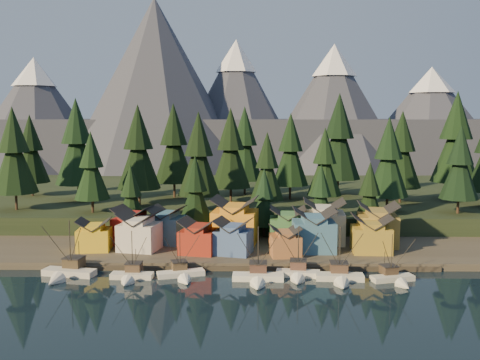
{
  "coord_description": "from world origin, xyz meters",
  "views": [
    {
      "loc": [
        0.74,
        -90.68,
        30.98
      ],
      "look_at": [
        -0.83,
        30.0,
        16.82
      ],
      "focal_mm": 40.0,
      "sensor_mm": 36.0,
      "label": 1
    }
  ],
  "objects_px": {
    "boat_0": "(66,266)",
    "house_back_0": "(133,224)",
    "house_front_1": "(139,230)",
    "house_back_1": "(167,224)",
    "boat_1": "(131,269)",
    "boat_5": "(340,270)",
    "boat_6": "(395,272)",
    "house_front_0": "(94,234)",
    "boat_3": "(258,271)",
    "boat_2": "(182,269)",
    "boat_4": "(298,267)"
  },
  "relations": [
    {
      "from": "boat_6",
      "to": "house_back_1",
      "type": "height_order",
      "value": "house_back_1"
    },
    {
      "from": "boat_2",
      "to": "house_front_1",
      "type": "distance_m",
      "value": 19.96
    },
    {
      "from": "boat_2",
      "to": "boat_5",
      "type": "bearing_deg",
      "value": -21.68
    },
    {
      "from": "boat_0",
      "to": "house_back_0",
      "type": "relative_size",
      "value": 1.3
    },
    {
      "from": "boat_5",
      "to": "house_front_0",
      "type": "relative_size",
      "value": 1.52
    },
    {
      "from": "house_front_1",
      "to": "house_back_1",
      "type": "relative_size",
      "value": 1.04
    },
    {
      "from": "boat_2",
      "to": "house_front_0",
      "type": "bearing_deg",
      "value": 126.4
    },
    {
      "from": "boat_1",
      "to": "house_back_0",
      "type": "bearing_deg",
      "value": 103.49
    },
    {
      "from": "boat_3",
      "to": "boat_0",
      "type": "bearing_deg",
      "value": 178.45
    },
    {
      "from": "house_front_0",
      "to": "boat_0",
      "type": "bearing_deg",
      "value": -99.25
    },
    {
      "from": "boat_2",
      "to": "house_back_1",
      "type": "xyz_separation_m",
      "value": [
        -6.3,
        22.91,
        4.2
      ]
    },
    {
      "from": "boat_4",
      "to": "house_front_1",
      "type": "relative_size",
      "value": 1.13
    },
    {
      "from": "house_front_0",
      "to": "boat_1",
      "type": "bearing_deg",
      "value": -59.89
    },
    {
      "from": "boat_2",
      "to": "house_back_1",
      "type": "distance_m",
      "value": 24.13
    },
    {
      "from": "boat_6",
      "to": "house_back_0",
      "type": "height_order",
      "value": "house_back_0"
    },
    {
      "from": "boat_0",
      "to": "boat_3",
      "type": "relative_size",
      "value": 1.06
    },
    {
      "from": "boat_2",
      "to": "house_back_1",
      "type": "bearing_deg",
      "value": 87.58
    },
    {
      "from": "boat_6",
      "to": "house_front_0",
      "type": "xyz_separation_m",
      "value": [
        -62.06,
        17.79,
        3.3
      ]
    },
    {
      "from": "boat_1",
      "to": "house_back_0",
      "type": "height_order",
      "value": "house_back_0"
    },
    {
      "from": "boat_4",
      "to": "house_back_1",
      "type": "distance_m",
      "value": 36.94
    },
    {
      "from": "boat_1",
      "to": "house_back_0",
      "type": "relative_size",
      "value": 1.1
    },
    {
      "from": "boat_0",
      "to": "house_back_1",
      "type": "xyz_separation_m",
      "value": [
        16.32,
        22.88,
        3.72
      ]
    },
    {
      "from": "boat_2",
      "to": "house_front_0",
      "type": "distance_m",
      "value": 26.59
    },
    {
      "from": "house_front_1",
      "to": "house_back_1",
      "type": "bearing_deg",
      "value": 65.84
    },
    {
      "from": "boat_0",
      "to": "boat_6",
      "type": "height_order",
      "value": "boat_0"
    },
    {
      "from": "boat_4",
      "to": "boat_5",
      "type": "relative_size",
      "value": 0.96
    },
    {
      "from": "boat_2",
      "to": "boat_6",
      "type": "height_order",
      "value": "boat_2"
    },
    {
      "from": "boat_6",
      "to": "house_front_0",
      "type": "height_order",
      "value": "boat_6"
    },
    {
      "from": "boat_4",
      "to": "boat_5",
      "type": "distance_m",
      "value": 8.14
    },
    {
      "from": "boat_2",
      "to": "boat_6",
      "type": "xyz_separation_m",
      "value": [
        40.67,
        -2.36,
        0.1
      ]
    },
    {
      "from": "house_back_1",
      "to": "boat_1",
      "type": "bearing_deg",
      "value": -83.65
    },
    {
      "from": "boat_0",
      "to": "boat_5",
      "type": "bearing_deg",
      "value": 8.78
    },
    {
      "from": "boat_5",
      "to": "house_back_1",
      "type": "bearing_deg",
      "value": 149.45
    },
    {
      "from": "boat_4",
      "to": "boat_5",
      "type": "height_order",
      "value": "boat_5"
    },
    {
      "from": "boat_3",
      "to": "boat_5",
      "type": "bearing_deg",
      "value": 3.32
    },
    {
      "from": "boat_4",
      "to": "house_front_0",
      "type": "height_order",
      "value": "boat_4"
    },
    {
      "from": "boat_0",
      "to": "boat_2",
      "type": "height_order",
      "value": "boat_0"
    },
    {
      "from": "boat_1",
      "to": "house_back_1",
      "type": "xyz_separation_m",
      "value": [
        3.36,
        24.36,
        4.0
      ]
    },
    {
      "from": "boat_0",
      "to": "boat_4",
      "type": "xyz_separation_m",
      "value": [
        45.2,
        0.17,
        -0.11
      ]
    },
    {
      "from": "boat_0",
      "to": "house_front_1",
      "type": "height_order",
      "value": "boat_0"
    },
    {
      "from": "boat_3",
      "to": "house_front_1",
      "type": "height_order",
      "value": "boat_3"
    },
    {
      "from": "boat_1",
      "to": "house_back_0",
      "type": "xyz_separation_m",
      "value": [
        -4.47,
        23.1,
        4.09
      ]
    },
    {
      "from": "boat_1",
      "to": "boat_5",
      "type": "height_order",
      "value": "boat_5"
    },
    {
      "from": "boat_0",
      "to": "boat_1",
      "type": "distance_m",
      "value": 13.05
    },
    {
      "from": "boat_0",
      "to": "house_back_0",
      "type": "distance_m",
      "value": 23.53
    },
    {
      "from": "boat_0",
      "to": "boat_5",
      "type": "xyz_separation_m",
      "value": [
        53.01,
        -2.1,
        -0.05
      ]
    },
    {
      "from": "boat_5",
      "to": "house_front_0",
      "type": "distance_m",
      "value": 54.74
    },
    {
      "from": "house_front_1",
      "to": "house_front_0",
      "type": "bearing_deg",
      "value": -166.01
    },
    {
      "from": "house_back_1",
      "to": "house_back_0",
      "type": "bearing_deg",
      "value": -156.66
    },
    {
      "from": "boat_5",
      "to": "house_back_0",
      "type": "bearing_deg",
      "value": 155.65
    }
  ]
}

